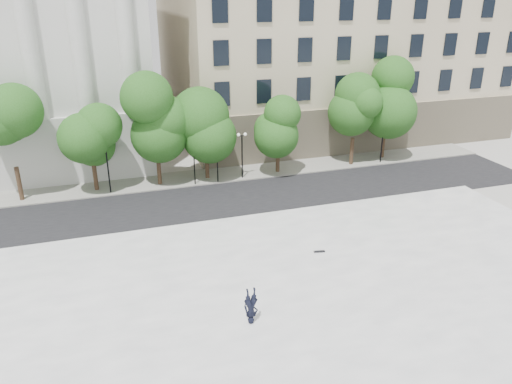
% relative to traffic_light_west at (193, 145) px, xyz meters
% --- Properties ---
extents(ground, '(160.00, 160.00, 0.00)m').
position_rel_traffic_light_west_xyz_m(ground, '(-0.47, -22.30, -3.64)').
color(ground, '#B4B1AA').
rests_on(ground, ground).
extents(plaza, '(44.00, 22.00, 0.45)m').
position_rel_traffic_light_west_xyz_m(plaza, '(-0.47, -19.30, -3.42)').
color(plaza, white).
rests_on(plaza, ground).
extents(street, '(60.00, 8.00, 0.02)m').
position_rel_traffic_light_west_xyz_m(street, '(-0.47, -4.30, -3.63)').
color(street, black).
rests_on(street, ground).
extents(far_sidewalk, '(60.00, 4.00, 0.12)m').
position_rel_traffic_light_west_xyz_m(far_sidewalk, '(-0.47, 1.70, -3.58)').
color(far_sidewalk, gray).
rests_on(far_sidewalk, ground).
extents(building_east, '(36.00, 26.15, 23.00)m').
position_rel_traffic_light_west_xyz_m(building_east, '(19.53, 16.61, 7.50)').
color(building_east, beige).
rests_on(building_east, ground).
extents(traffic_light_west, '(0.35, 1.62, 4.15)m').
position_rel_traffic_light_west_xyz_m(traffic_light_west, '(0.00, 0.00, 0.00)').
color(traffic_light_west, black).
rests_on(traffic_light_west, ground).
extents(traffic_light_east, '(0.90, 1.59, 4.14)m').
position_rel_traffic_light_west_xyz_m(traffic_light_east, '(2.04, 0.00, -0.02)').
color(traffic_light_east, black).
rests_on(traffic_light_east, ground).
extents(person_lying, '(0.83, 2.00, 0.53)m').
position_rel_traffic_light_west_xyz_m(person_lying, '(-1.34, -20.57, -2.93)').
color(person_lying, black).
rests_on(person_lying, plaza).
extents(skateboard, '(0.73, 0.31, 0.07)m').
position_rel_traffic_light_west_xyz_m(skateboard, '(4.94, -15.03, -3.16)').
color(skateboard, black).
rests_on(skateboard, plaza).
extents(street_trees, '(44.54, 5.16, 8.17)m').
position_rel_traffic_light_west_xyz_m(street_trees, '(0.64, 1.16, 1.54)').
color(street_trees, '#382619').
rests_on(street_trees, ground).
extents(lamp_posts, '(37.11, 0.28, 4.55)m').
position_rel_traffic_light_west_xyz_m(lamp_posts, '(-0.72, 0.30, -0.65)').
color(lamp_posts, black).
rests_on(lamp_posts, ground).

